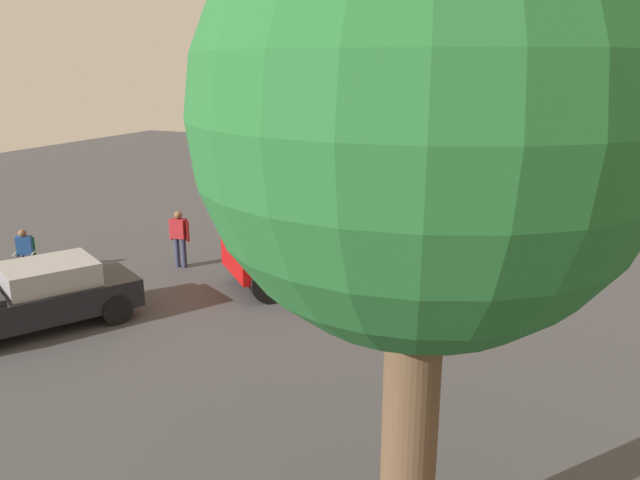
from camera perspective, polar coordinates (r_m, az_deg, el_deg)
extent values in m
plane|color=#424244|center=(16.85, 2.26, -4.01)|extent=(60.00, 60.00, 0.00)
cylinder|color=black|center=(18.50, 3.79, -0.51)|extent=(0.95, 0.97, 1.04)
cylinder|color=black|center=(16.82, 6.84, -2.28)|extent=(0.95, 0.97, 1.04)
cylinder|color=black|center=(17.28, -6.65, -1.78)|extent=(0.95, 0.97, 1.04)
cylinder|color=black|center=(15.46, -4.55, -3.86)|extent=(0.95, 0.97, 1.04)
cube|color=#B70C0C|center=(16.78, 0.00, -0.32)|extent=(4.90, 5.00, 1.10)
cube|color=#B70C0C|center=(18.07, 8.36, 0.27)|extent=(1.89, 1.87, 0.84)
cube|color=#B70C0C|center=(17.01, 3.58, 3.01)|extent=(2.55, 2.54, 0.76)
cube|color=#B21914|center=(16.06, -5.10, 1.65)|extent=(2.59, 2.58, 0.60)
cube|color=silver|center=(18.30, 9.57, 0.41)|extent=(1.13, 1.08, 0.64)
cube|color=silver|center=(18.47, 9.77, -0.81)|extent=(1.76, 1.69, 0.24)
sphere|color=white|center=(18.92, 8.32, 1.23)|extent=(0.37, 0.37, 0.26)
sphere|color=white|center=(17.65, 10.92, 0.04)|extent=(0.37, 0.37, 0.26)
sphere|color=red|center=(16.91, 3.60, 4.66)|extent=(0.40, 0.40, 0.28)
cylinder|color=black|center=(15.00, -18.06, -6.01)|extent=(0.56, 0.72, 0.68)
cylinder|color=black|center=(16.47, -19.98, -4.22)|extent=(0.56, 0.72, 0.68)
cube|color=black|center=(15.30, -24.31, -5.11)|extent=(3.63, 4.54, 0.64)
cube|color=#99999E|center=(15.18, -23.46, -2.92)|extent=(2.29, 2.42, 0.56)
cylinder|color=#B7BABF|center=(19.09, -24.72, -2.40)|extent=(0.04, 0.04, 0.44)
cylinder|color=#B7BABF|center=(19.20, -25.99, -2.46)|extent=(0.04, 0.04, 0.44)
cylinder|color=#B7BABF|center=(19.50, -24.44, -2.00)|extent=(0.04, 0.04, 0.44)
cylinder|color=#B7BABF|center=(19.61, -25.68, -2.06)|extent=(0.04, 0.04, 0.44)
cube|color=#1E7F38|center=(19.28, -25.29, -1.57)|extent=(0.67, 0.67, 0.04)
cube|color=#1E7F38|center=(19.43, -25.23, -0.55)|extent=(0.42, 0.31, 0.56)
cube|color=#B7BABF|center=(19.18, -24.65, -1.06)|extent=(0.28, 0.38, 0.03)
cube|color=#B7BABF|center=(19.30, -26.04, -1.13)|extent=(0.28, 0.38, 0.03)
cylinder|color=#B7BABF|center=(15.11, 11.33, -5.83)|extent=(0.03, 0.03, 0.44)
cylinder|color=#B7BABF|center=(15.49, 12.01, -5.33)|extent=(0.03, 0.03, 0.44)
cylinder|color=#B7BABF|center=(14.96, 12.87, -6.16)|extent=(0.03, 0.03, 0.44)
cylinder|color=#B7BABF|center=(15.34, 13.52, -5.64)|extent=(0.03, 0.03, 0.44)
cube|color=beige|center=(15.14, 12.49, -4.91)|extent=(0.57, 0.57, 0.04)
cube|color=beige|center=(14.96, 13.39, -4.06)|extent=(0.14, 0.48, 0.56)
cube|color=#B7BABF|center=(14.87, 12.16, -4.59)|extent=(0.44, 0.13, 0.03)
cube|color=#B7BABF|center=(15.29, 12.88, -4.06)|extent=(0.44, 0.13, 0.03)
cylinder|color=#383842|center=(19.07, -25.10, -2.45)|extent=(0.18, 0.18, 0.45)
cylinder|color=#383842|center=(19.12, -25.68, -2.48)|extent=(0.18, 0.18, 0.45)
cube|color=#383842|center=(19.14, -25.09, -1.49)|extent=(0.37, 0.45, 0.13)
cube|color=#383842|center=(19.19, -25.67, -1.52)|extent=(0.37, 0.45, 0.13)
cube|color=#1E478C|center=(19.27, -25.35, -0.48)|extent=(0.45, 0.41, 0.54)
sphere|color=brown|center=(19.16, -25.49, 0.57)|extent=(0.31, 0.31, 0.22)
cylinder|color=#2D334C|center=(18.57, -12.88, -1.09)|extent=(0.16, 0.16, 0.88)
cylinder|color=#2D334C|center=(18.46, -12.30, -1.15)|extent=(0.16, 0.16, 0.88)
cube|color=maroon|center=(18.32, -12.73, 1.03)|extent=(0.44, 0.29, 0.56)
cylinder|color=maroon|center=(18.48, -13.43, 0.92)|extent=(0.11, 0.11, 0.60)
cylinder|color=maroon|center=(18.19, -11.99, 0.78)|extent=(0.11, 0.11, 0.60)
sphere|color=brown|center=(18.22, -12.80, 2.25)|extent=(0.25, 0.25, 0.23)
cylinder|color=brown|center=(7.27, 8.17, -16.77)|extent=(0.62, 0.62, 3.66)
sphere|color=#22632D|center=(6.15, 9.43, 11.07)|extent=(4.51, 4.51, 4.51)
cube|color=orange|center=(16.30, 12.60, -5.04)|extent=(0.40, 0.40, 0.04)
cone|color=orange|center=(16.19, 12.67, -3.99)|extent=(0.32, 0.32, 0.60)
cube|color=#A8A393|center=(29.02, 21.36, 4.31)|extent=(13.18, 0.12, 0.90)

